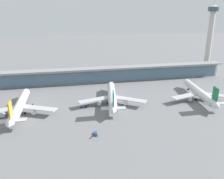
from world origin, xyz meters
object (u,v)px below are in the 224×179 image
Objects in this scene: airliner_right_stand at (200,93)px; service_truck_near_nose_olive at (33,105)px; service_truck_mid_apron_blue at (84,107)px; service_truck_under_wing_olive at (213,105)px; airliner_centre_stand at (112,97)px; control_tower at (210,33)px; airliner_left_stand at (19,106)px; service_truck_by_tail_blue at (96,134)px.

airliner_right_stand is 20.79× the size of service_truck_near_nose_olive.
service_truck_near_nose_olive is 0.47× the size of service_truck_mid_apron_blue.
service_truck_under_wing_olive is 97.08m from service_truck_mid_apron_blue.
airliner_centre_stand is at bearing 174.84° from airliner_right_stand.
airliner_right_stand reaches higher than service_truck_mid_apron_blue.
control_tower reaches higher than service_truck_near_nose_olive.
service_truck_mid_apron_blue is at bearing -170.11° from airliner_centre_stand.
airliner_right_stand is (137.81, -1.17, 0.00)m from airliner_left_stand.
airliner_centre_stand is at bearing -6.53° from service_truck_near_nose_olive.
service_truck_mid_apron_blue is 0.08× the size of control_tower.
airliner_centre_stand is 0.83× the size of control_tower.
control_tower is (137.53, 85.44, 38.38)m from airliner_centre_stand.
service_truck_mid_apron_blue is at bearing 169.28° from service_truck_under_wing_olive.
service_truck_mid_apron_blue is 41.72m from service_truck_by_tail_blue.
airliner_left_stand is at bearing -178.22° from service_truck_mid_apron_blue.
airliner_left_stand is 20.81× the size of service_truck_near_nose_olive.
airliner_right_stand is at bearing -1.56° from service_truck_mid_apron_blue.
airliner_left_stand is at bearing -120.71° from service_truck_near_nose_olive.
service_truck_near_nose_olive is at bearing 174.22° from airliner_right_stand.
service_truck_mid_apron_blue is (44.47, 1.38, -4.88)m from airliner_left_stand.
airliner_centre_stand is 49.74m from service_truck_by_tail_blue.
airliner_right_stand is 9.83× the size of service_truck_by_tail_blue.
airliner_centre_stand is at bearing 9.89° from service_truck_mid_apron_blue.
service_truck_by_tail_blue is (2.70, -41.63, 0.00)m from service_truck_mid_apron_blue.
airliner_left_stand is 1.00× the size of airliner_centre_stand.
service_truck_under_wing_olive is at bearing -6.80° from airliner_left_stand.
service_truck_by_tail_blue is (-92.69, -23.58, 0.00)m from service_truck_under_wing_olive.
service_truck_under_wing_olive and service_truck_mid_apron_blue have the same top height.
airliner_left_stand reaches higher than service_truck_by_tail_blue.
airliner_centre_stand and airliner_right_stand have the same top height.
airliner_left_stand is 137.81m from airliner_right_stand.
service_truck_mid_apron_blue is (37.30, -10.68, -0.07)m from service_truck_near_nose_olive.
service_truck_under_wing_olive is 1.00× the size of service_truck_mid_apron_blue.
airliner_centre_stand is at bearing 4.51° from airliner_left_stand.
airliner_left_stand reaches higher than service_truck_under_wing_olive.
airliner_right_stand is 16.38m from service_truck_under_wing_olive.
control_tower is (204.19, 90.69, 38.38)m from airliner_left_stand.
service_truck_mid_apron_blue is 188.04m from control_tower.
airliner_right_stand is at bearing 23.33° from service_truck_by_tail_blue.
service_truck_by_tail_blue is (47.17, -40.25, -4.88)m from airliner_left_stand.
service_truck_under_wing_olive is 132.43m from control_tower.
service_truck_under_wing_olive is (73.19, -21.92, -4.88)m from airliner_centre_stand.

